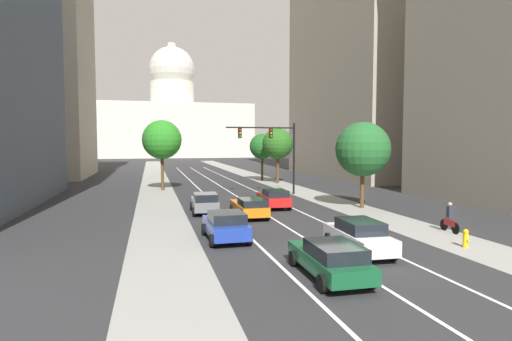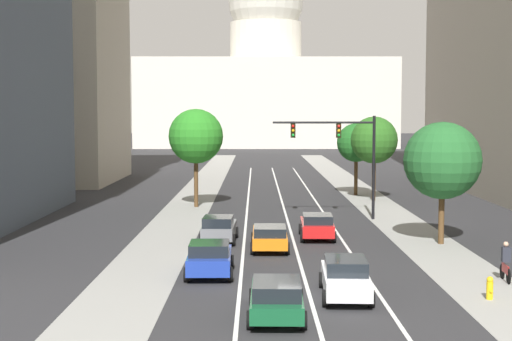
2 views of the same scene
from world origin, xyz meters
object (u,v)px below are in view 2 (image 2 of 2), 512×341
car_white (344,277)px  street_tree_mid_left (194,136)px  car_gray (217,228)px  car_green (275,297)px  street_tree_near_right (354,143)px  cyclist (504,262)px  car_blue (208,258)px  street_tree_mid_right (372,140)px  car_red (315,225)px  street_tree_far_right (440,161)px  car_orange (268,236)px  fire_hydrant (488,288)px  traffic_signal_mast (341,145)px  capitol_building (264,88)px

car_white → street_tree_mid_left: (-8.07, 28.37, 4.60)m
car_gray → car_green: (2.77, -15.52, -0.05)m
car_white → street_tree_near_right: street_tree_near_right is taller
street_tree_near_right → cyclist: bearing=-86.8°
car_blue → street_tree_mid_right: (11.72, 28.75, 4.16)m
car_red → street_tree_mid_left: size_ratio=0.57×
street_tree_mid_right → street_tree_near_right: (-0.92, 4.09, -0.38)m
car_gray → street_tree_mid_left: bearing=11.0°
car_red → street_tree_near_right: bearing=-11.3°
street_tree_far_right → car_orange: bearing=-169.2°
car_white → street_tree_mid_right: size_ratio=0.67×
fire_hydrant → cyclist: cyclist is taller
street_tree_far_right → car_white: bearing=-119.1°
street_tree_mid_right → car_white: bearing=-100.7°
car_orange → car_green: size_ratio=1.02×
car_gray → fire_hydrant: car_gray is taller
street_tree_far_right → car_green: bearing=-122.2°
car_blue → street_tree_near_right: 34.78m
car_white → car_red: (-0.00, 13.72, -0.03)m
street_tree_mid_right → street_tree_near_right: size_ratio=1.10×
car_blue → car_orange: (2.77, 6.29, -0.08)m
fire_hydrant → street_tree_mid_left: street_tree_mid_left is taller
traffic_signal_mast → car_orange: bearing=-114.2°
car_white → car_green: car_white is taller
car_red → fire_hydrant: bearing=-157.1°
capitol_building → car_red: capitol_building is taller
car_blue → car_green: (2.76, -6.92, -0.05)m
car_white → car_blue: bearing=57.1°
street_tree_mid_left → street_tree_mid_right: bearing=16.8°
car_blue → street_tree_far_right: street_tree_far_right is taller
car_blue → cyclist: cyclist is taller
traffic_signal_mast → street_tree_mid_left: street_tree_mid_left is taller
car_green → street_tree_far_right: street_tree_far_right is taller
car_red → street_tree_far_right: bearing=-102.6°
fire_hydrant → capitol_building: bearing=92.9°
car_blue → street_tree_mid_left: size_ratio=0.54×
car_gray → traffic_signal_mast: bearing=-38.8°
car_gray → car_red: (5.54, 1.19, -0.02)m
street_tree_far_right → street_tree_mid_right: (-0.50, 20.65, 0.38)m
car_green → cyclist: cyclist is taller
capitol_building → car_gray: size_ratio=13.25×
street_tree_mid_left → traffic_signal_mast: bearing=-32.6°
car_red → street_tree_near_right: (5.27, 23.06, 3.81)m
traffic_signal_mast → street_tree_far_right: traffic_signal_mast is taller
car_orange → cyclist: bearing=-126.6°
car_white → cyclist: 7.66m
car_green → traffic_signal_mast: 25.58m
street_tree_near_right → car_orange: bearing=-106.8°
traffic_signal_mast → street_tree_mid_right: (3.81, 10.98, -0.05)m
capitol_building → car_green: bearing=-90.6°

